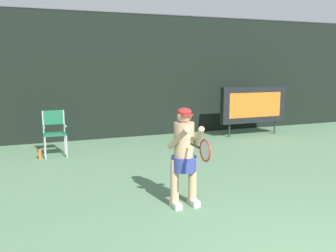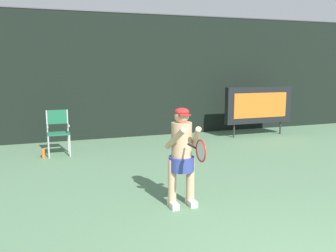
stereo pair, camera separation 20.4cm
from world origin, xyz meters
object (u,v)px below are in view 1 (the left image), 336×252
at_px(scoreboard, 253,105).
at_px(tennis_racket, 204,150).
at_px(umpire_chair, 54,130).
at_px(tennis_player, 184,153).
at_px(water_bottle, 40,154).

xyz_separation_m(scoreboard, tennis_racket, (-4.30, -5.18, 0.08)).
bearing_deg(umpire_chair, tennis_racket, -71.16).
bearing_deg(tennis_racket, umpire_chair, 97.03).
bearing_deg(scoreboard, tennis_racket, -129.70).
bearing_deg(tennis_player, scoreboard, 46.41).
distance_m(umpire_chair, water_bottle, 0.65).
distance_m(umpire_chair, tennis_player, 4.33).
distance_m(scoreboard, umpire_chair, 5.93).
height_order(umpire_chair, tennis_racket, tennis_racket).
height_order(umpire_chair, tennis_player, tennis_player).
relative_size(scoreboard, umpire_chair, 2.04).
height_order(scoreboard, tennis_racket, scoreboard).
relative_size(water_bottle, tennis_player, 0.17).
relative_size(scoreboard, water_bottle, 8.30).
relative_size(umpire_chair, tennis_racket, 1.79).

